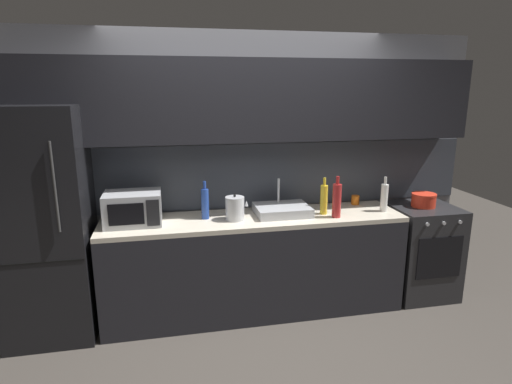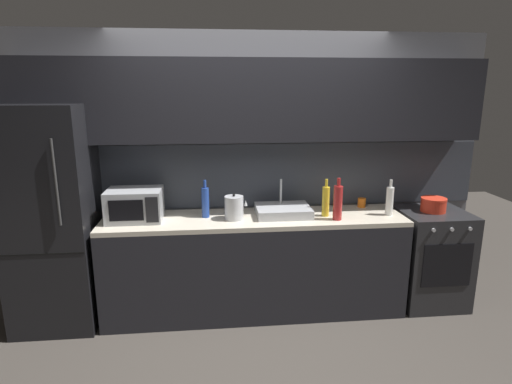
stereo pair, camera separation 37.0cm
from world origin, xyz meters
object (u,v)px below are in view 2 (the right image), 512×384
wine_bottle_yellow (326,201)px  wine_bottle_white (390,201)px  microwave (135,205)px  cooking_pot (433,205)px  oven_range (430,257)px  mug_orange (362,203)px  kettle (234,208)px  wine_bottle_blue (205,202)px  refrigerator (52,218)px  wine_bottle_red (338,202)px

wine_bottle_yellow → wine_bottle_white: (0.57, -0.03, -0.01)m
microwave → cooking_pot: (2.68, -0.02, -0.07)m
oven_range → microwave: (-2.69, 0.02, 0.58)m
mug_orange → cooking_pot: size_ratio=0.38×
microwave → mug_orange: size_ratio=5.30×
kettle → mug_orange: size_ratio=2.62×
kettle → mug_orange: kettle is taller
cooking_pot → wine_bottle_blue: bearing=178.9°
wine_bottle_white → wine_bottle_blue: bearing=176.3°
microwave → wine_bottle_blue: 0.60m
wine_bottle_white → mug_orange: size_ratio=3.71×
wine_bottle_white → mug_orange: 0.33m
wine_bottle_blue → wine_bottle_yellow: bearing=-4.0°
wine_bottle_yellow → mug_orange: bearing=30.2°
refrigerator → mug_orange: bearing=4.4°
wine_bottle_yellow → cooking_pot: bearing=1.9°
oven_range → cooking_pot: bearing=175.0°
oven_range → microwave: size_ratio=1.96×
wine_bottle_yellow → microwave: bearing=178.2°
wine_bottle_yellow → wine_bottle_red: wine_bottle_red is taller
wine_bottle_blue → wine_bottle_white: bearing=-3.7°
microwave → wine_bottle_red: size_ratio=1.26×
wine_bottle_red → wine_bottle_white: bearing=10.0°
wine_bottle_red → cooking_pot: 0.97m
kettle → mug_orange: bearing=11.8°
oven_range → wine_bottle_yellow: bearing=-178.3°
oven_range → wine_bottle_yellow: size_ratio=2.71×
microwave → cooking_pot: bearing=-0.4°
oven_range → cooking_pot: size_ratio=3.96×
refrigerator → oven_range: 3.41m
refrigerator → wine_bottle_red: refrigerator is taller
wine_bottle_white → wine_bottle_yellow: bearing=176.9°
oven_range → kettle: (-1.85, -0.05, 0.55)m
oven_range → wine_bottle_white: bearing=-172.4°
refrigerator → cooking_pot: 3.36m
microwave → wine_bottle_yellow: size_ratio=1.38×
kettle → wine_bottle_blue: (-0.25, 0.09, 0.04)m
kettle → wine_bottle_red: size_ratio=0.62×
kettle → wine_bottle_yellow: bearing=1.0°
oven_range → kettle: size_ratio=3.95×
refrigerator → wine_bottle_yellow: 2.34m
refrigerator → cooking_pot: (3.36, 0.00, 0.02)m
wine_bottle_blue → cooking_pot: size_ratio=1.47×
wine_bottle_red → mug_orange: wine_bottle_red is taller
wine_bottle_red → cooking_pot: size_ratio=1.61×
oven_range → microwave: microwave is taller
refrigerator → cooking_pot: refrigerator is taller
oven_range → wine_bottle_blue: (-2.09, 0.04, 0.59)m
kettle → refrigerator: bearing=178.3°
mug_orange → wine_bottle_red: bearing=-133.7°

